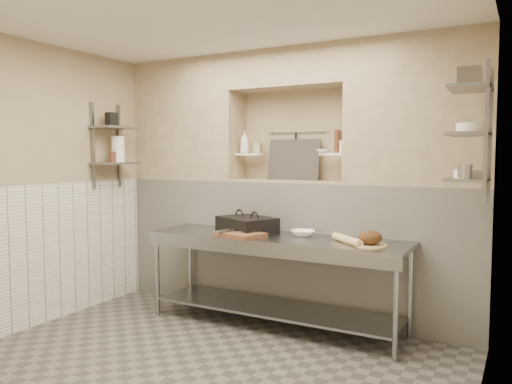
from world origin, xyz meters
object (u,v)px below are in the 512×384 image
Objects in this scene: panini_press at (247,225)px; cutting_board at (240,234)px; mixing_bowl at (303,233)px; bread_loaf at (371,238)px; bowl_alcove at (323,151)px; prep_table at (274,262)px; rolling_pin at (347,240)px; jug_left at (118,149)px; bottle_soap at (245,142)px.

panini_press is 0.30m from cutting_board.
bread_loaf is (0.74, -0.24, 0.05)m from mixing_bowl.
bowl_alcove is (0.06, 0.35, 0.80)m from mixing_bowl.
prep_table is 0.51m from panini_press.
rolling_pin is 0.23m from bread_loaf.
prep_table is 1.24m from bowl_alcove.
rolling_pin is at bearing 17.19° from panini_press.
rolling_pin is at bearing -20.72° from mixing_bowl.
panini_press is 1.76m from jug_left.
jug_left is (-1.94, -0.09, 1.12)m from prep_table.
panini_press is at bearing 106.19° from cutting_board.
mixing_bowl is at bearing 159.28° from rolling_pin.
mixing_bowl is 0.88m from bowl_alcove.
jug_left is (-1.65, 0.08, 0.84)m from cutting_board.
bread_loaf is 1.17m from bowl_alcove.
jug_left reaches higher than panini_press.
bowl_alcove is (0.30, 0.51, 1.09)m from prep_table.
rolling_pin is (1.04, 0.13, 0.01)m from cutting_board.
bread_loaf is (1.34, -0.19, -0.00)m from panini_press.
bottle_soap is at bearing 147.54° from panini_press.
cutting_board is at bearing -148.40° from mixing_bowl.
jug_left is at bearing -178.94° from rolling_pin.
rolling_pin is at bearing 7.12° from cutting_board.
jug_left is at bearing -179.85° from bread_loaf.
bread_loaf is (0.97, -0.08, 0.33)m from prep_table.
cutting_board is at bearing -176.03° from bread_loaf.
prep_table is at bearing 175.25° from bread_loaf.
bowl_alcove is (0.93, -0.01, -0.10)m from bottle_soap.
bottle_soap reaches higher than rolling_pin.
cutting_board is 0.62m from mixing_bowl.
rolling_pin is (0.51, -0.19, 0.01)m from mixing_bowl.
bottle_soap is (-0.64, 0.52, 1.19)m from prep_table.
panini_press is at bearing -57.25° from bottle_soap.
mixing_bowl is 0.55m from rolling_pin.
cutting_board is 1.05m from rolling_pin.
jug_left is at bearing -147.99° from panini_press.
rolling_pin is 1.54× the size of jug_left.
rolling_pin is (0.75, -0.04, 0.29)m from prep_table.
bowl_alcove reaches higher than bread_loaf.
panini_press reaches higher than rolling_pin.
bowl_alcove is at bearing 55.67° from panini_press.
bowl_alcove is (0.59, 0.68, 0.81)m from cutting_board.
bread_loaf reaches higher than cutting_board.
cutting_board is 3.63× the size of bowl_alcove.
bowl_alcove is at bearing 49.13° from cutting_board.
mixing_bowl is at bearing 33.47° from prep_table.
cutting_board is 1.85× the size of bottle_soap.
bottle_soap is (-0.26, 0.41, 0.86)m from panini_press.
mixing_bowl is 1.87× the size of bowl_alcove.
bowl_alcove is at bearing 59.89° from prep_table.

